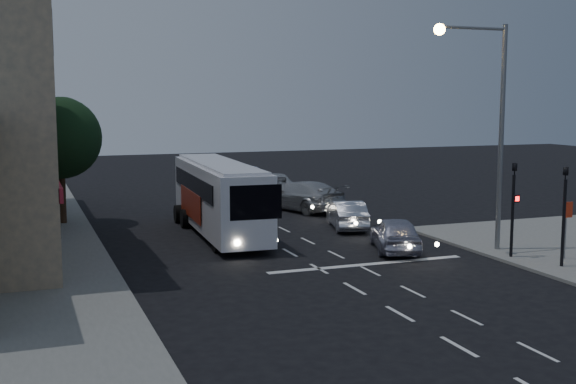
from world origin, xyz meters
name	(u,v)px	position (x,y,z in m)	size (l,w,h in m)	color
ground	(342,282)	(0.00, 0.00, 0.00)	(120.00, 120.00, 0.00)	black
road_markings	(336,259)	(1.29, 3.31, 0.00)	(8.00, 30.55, 0.01)	silver
tour_bus	(219,196)	(-1.62, 9.89, 1.81)	(2.81, 11.00, 3.35)	white
car_suv	(395,234)	(4.16, 3.80, 0.72)	(1.69, 4.20, 1.43)	#A2A3B7
car_sedan_a	(347,215)	(4.54, 9.22, 0.68)	(1.44, 4.12, 1.36)	silver
car_sedan_b	(302,196)	(4.60, 15.30, 0.83)	(2.32, 5.71, 1.66)	#B9B9B9
car_sedan_c	(273,186)	(4.62, 20.16, 0.82)	(2.73, 5.91, 1.64)	#BCBCBD
car_extra	(240,178)	(3.98, 25.04, 0.83)	(1.76, 5.05, 1.67)	#B6B7C5
traffic_signal_main	(514,198)	(7.60, 0.78, 2.42)	(0.25, 0.35, 4.10)	black
traffic_signal_side	(565,204)	(8.30, -1.20, 2.42)	(0.18, 0.15, 4.10)	black
regulatory_sign	(567,221)	(9.30, -0.24, 1.60)	(0.45, 0.12, 2.20)	slate
streetlight	(488,111)	(7.34, 2.20, 5.73)	(3.32, 0.44, 9.00)	slate
street_tree	(60,134)	(-8.21, 15.02, 4.50)	(4.00, 4.00, 6.20)	black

